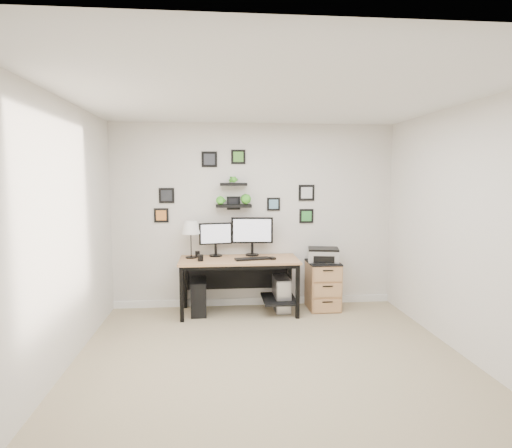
{
  "coord_description": "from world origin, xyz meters",
  "views": [
    {
      "loc": [
        -0.54,
        -4.05,
        1.85
      ],
      "look_at": [
        0.01,
        1.83,
        1.2
      ],
      "focal_mm": 30.0,
      "sensor_mm": 36.0,
      "label": 1
    }
  ],
  "objects": [
    {
      "name": "pc_tower_grey",
      "position": [
        0.35,
        1.71,
        0.23
      ],
      "size": [
        0.21,
        0.47,
        0.46
      ],
      "color": "gray",
      "rests_on": "ground"
    },
    {
      "name": "pen_cup",
      "position": [
        -0.81,
        1.81,
        0.79
      ],
      "size": [
        0.07,
        0.07,
        0.08
      ],
      "primitive_type": "cylinder",
      "color": "black",
      "rests_on": "desk"
    },
    {
      "name": "printer",
      "position": [
        0.95,
        1.74,
        0.77
      ],
      "size": [
        0.47,
        0.4,
        0.19
      ],
      "color": "silver",
      "rests_on": "file_cabinet"
    },
    {
      "name": "mouse",
      "position": [
        0.2,
        1.55,
        0.76
      ],
      "size": [
        0.1,
        0.12,
        0.03
      ],
      "primitive_type": "cube",
      "rotation": [
        0.0,
        0.0,
        0.39
      ],
      "color": "black",
      "rests_on": "desk"
    },
    {
      "name": "desk",
      "position": [
        -0.21,
        1.67,
        0.63
      ],
      "size": [
        1.6,
        0.7,
        0.75
      ],
      "color": "tan",
      "rests_on": "ground"
    },
    {
      "name": "monitor_right",
      "position": [
        -0.04,
        1.86,
        1.07
      ],
      "size": [
        0.58,
        0.2,
        0.54
      ],
      "color": "black",
      "rests_on": "desk"
    },
    {
      "name": "file_cabinet",
      "position": [
        0.94,
        1.72,
        0.34
      ],
      "size": [
        0.43,
        0.53,
        0.67
      ],
      "color": "tan",
      "rests_on": "ground"
    },
    {
      "name": "keyboard",
      "position": [
        -0.07,
        1.56,
        0.76
      ],
      "size": [
        0.48,
        0.23,
        0.02
      ],
      "primitive_type": "cube",
      "rotation": [
        0.0,
        0.0,
        0.18
      ],
      "color": "black",
      "rests_on": "desk"
    },
    {
      "name": "room",
      "position": [
        0.0,
        1.98,
        0.05
      ],
      "size": [
        4.0,
        4.0,
        4.0
      ],
      "color": "tan",
      "rests_on": "ground"
    },
    {
      "name": "mug",
      "position": [
        -0.76,
        1.53,
        0.79
      ],
      "size": [
        0.08,
        0.08,
        0.08
      ],
      "primitive_type": "cylinder",
      "color": "black",
      "rests_on": "desk"
    },
    {
      "name": "pc_tower_black",
      "position": [
        -0.79,
        1.66,
        0.23
      ],
      "size": [
        0.22,
        0.47,
        0.46
      ],
      "primitive_type": "cube",
      "rotation": [
        0.0,
        0.0,
        0.04
      ],
      "color": "black",
      "rests_on": "ground"
    },
    {
      "name": "table_lamp",
      "position": [
        -0.89,
        1.76,
        1.16
      ],
      "size": [
        0.25,
        0.25,
        0.51
      ],
      "color": "black",
      "rests_on": "desk"
    },
    {
      "name": "monitor_left",
      "position": [
        -0.55,
        1.85,
        1.02
      ],
      "size": [
        0.46,
        0.21,
        0.47
      ],
      "color": "black",
      "rests_on": "desk"
    },
    {
      "name": "wall_decor",
      "position": [
        -0.27,
        1.93,
        1.64
      ],
      "size": [
        2.27,
        0.18,
        1.04
      ],
      "color": "black",
      "rests_on": "ground"
    }
  ]
}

